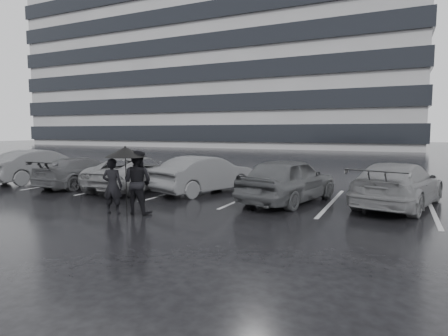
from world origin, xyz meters
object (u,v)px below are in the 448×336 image
car_west_b (137,173)px  car_west_c (83,172)px  car_west_d (42,166)px  car_west_a (205,174)px  pedestrian_left (112,186)px  pedestrian_right (138,182)px  car_main (289,180)px  car_east (398,185)px

car_west_b → car_west_c: size_ratio=1.13×
car_west_d → car_west_a: bearing=-169.7°
pedestrian_left → car_west_c: bearing=-55.2°
car_west_c → car_west_d: car_west_d is taller
car_west_d → car_west_b: bearing=-172.2°
car_west_b → pedestrian_right: bearing=122.2°
pedestrian_right → car_west_a: bearing=-94.5°
car_main → car_west_c: car_main is taller
car_main → car_west_c: bearing=13.8°
car_main → car_west_d: (-11.35, 0.19, 0.00)m
car_west_b → car_west_a: bearing=-178.9°
car_west_b → pedestrian_left: 4.41m
car_west_c → pedestrian_right: pedestrian_right is taller
car_west_a → car_west_c: size_ratio=1.00×
car_west_b → pedestrian_right: 4.52m
car_west_c → car_west_d: bearing=-5.4°
car_west_b → car_east: (9.21, 0.50, 0.02)m
car_west_a → pedestrian_left: bearing=100.1°
car_east → car_west_a: bearing=15.2°
pedestrian_left → pedestrian_right: bearing=-172.7°
car_west_b → car_west_d: size_ratio=1.06×
car_west_d → car_east: bearing=-170.3°
car_west_c → pedestrian_right: (5.27, -3.22, 0.27)m
car_west_d → pedestrian_right: 8.80m
car_west_a → pedestrian_right: 3.90m
car_west_d → car_west_c: bearing=-178.8°
car_west_b → car_west_d: (-5.27, -0.01, 0.07)m
car_main → car_west_c: (-8.56, -0.12, -0.12)m
car_west_a → car_east: bearing=-159.8°
car_main → car_east: (3.13, 0.70, -0.05)m
car_east → car_west_d: bearing=15.9°
car_east → pedestrian_left: size_ratio=3.01×
car_west_a → car_west_b: size_ratio=0.88×
car_west_c → pedestrian_left: (4.66, -3.51, 0.17)m
car_main → pedestrian_left: bearing=55.9°
pedestrian_left → car_main: bearing=-155.2°
car_main → car_west_d: bearing=11.9°
car_west_a → pedestrian_right: (-0.04, -3.90, 0.19)m
car_west_b → car_west_d: 5.27m
car_west_d → pedestrian_right: size_ratio=2.51×
pedestrian_right → car_west_d: bearing=-27.7°
car_main → car_west_b: car_main is taller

